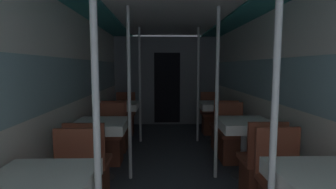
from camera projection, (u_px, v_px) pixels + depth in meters
name	position (u px, v px, depth m)	size (l,w,h in m)	color
wall_left	(72.00, 92.00, 3.43)	(0.05, 8.09, 2.17)	silver
wall_right	(271.00, 91.00, 3.51)	(0.05, 8.09, 2.17)	silver
ceiling_panel	(173.00, 6.00, 3.35)	(2.64, 8.09, 0.07)	white
bulkhead_far	(167.00, 81.00, 6.51)	(2.59, 0.09, 2.17)	slate
support_pole_left_0	(97.00, 124.00, 1.61)	(0.05, 0.05, 2.17)	silver
dining_table_left_1	(101.00, 128.00, 3.31)	(0.65, 0.65, 0.75)	#4C4C51
chair_left_near_1	(90.00, 175.00, 2.78)	(0.41, 0.41, 0.88)	brown
chair_left_far_1	(110.00, 144.00, 3.91)	(0.41, 0.41, 0.88)	brown
support_pole_left_1	(129.00, 95.00, 3.27)	(0.05, 0.05, 2.17)	silver
dining_table_left_2	(121.00, 108.00, 4.98)	(0.65, 0.65, 0.75)	#4C4C51
chair_left_near_2	(116.00, 135.00, 4.45)	(0.41, 0.41, 0.88)	brown
chair_left_far_2	(125.00, 121.00, 5.58)	(0.41, 0.41, 0.88)	brown
support_pole_left_2	(140.00, 85.00, 4.94)	(0.05, 0.05, 2.17)	silver
dining_table_right_0	(327.00, 187.00, 1.69)	(0.65, 0.65, 0.75)	#4C4C51
support_pole_right_0	(274.00, 123.00, 1.64)	(0.05, 0.05, 2.17)	silver
dining_table_right_1	(244.00, 128.00, 3.36)	(0.65, 0.65, 0.75)	#4C4C51
chair_right_near_1	(260.00, 174.00, 2.83)	(0.41, 0.41, 0.88)	brown
chair_right_far_1	(232.00, 143.00, 3.96)	(0.41, 0.41, 0.88)	brown
support_pole_right_1	(217.00, 95.00, 3.30)	(0.05, 0.05, 2.17)	silver
dining_table_right_2	(217.00, 107.00, 5.03)	(0.65, 0.65, 0.75)	#4C4C51
chair_right_near_2	(223.00, 134.00, 4.50)	(0.41, 0.41, 0.88)	brown
chair_right_far_2	(211.00, 121.00, 5.63)	(0.41, 0.41, 0.88)	brown
support_pole_right_2	(198.00, 85.00, 4.97)	(0.05, 0.05, 2.17)	silver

